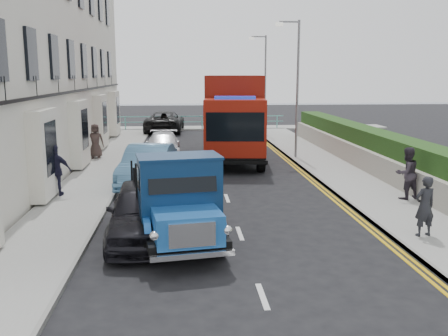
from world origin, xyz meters
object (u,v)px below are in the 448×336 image
Objects in this scene: lamp_mid at (295,81)px; red_lorry at (234,115)px; bedford_lorry at (179,206)px; pedestrian_east_near at (425,206)px; lamp_far at (264,79)px; parked_car_front at (144,211)px.

lamp_mid reaches higher than red_lorry.
red_lorry is (-3.08, 0.18, -1.71)m from lamp_mid.
lamp_mid is 0.83× the size of red_lorry.
bedford_lorry is 6.47m from pedestrian_east_near.
lamp_far is at bearing 90.00° from lamp_mid.
red_lorry is at bearing 71.15° from parked_car_front.
red_lorry is at bearing 176.71° from lamp_mid.
red_lorry is 13.70m from pedestrian_east_near.
bedford_lorry is (-5.85, -22.99, -2.90)m from lamp_far.
bedford_lorry is at bearing -41.14° from parked_car_front.
bedford_lorry reaches higher than pedestrian_east_near.
pedestrian_east_near is (0.62, -12.95, -3.07)m from lamp_mid.
lamp_mid is at bearing -98.59° from pedestrian_east_near.
pedestrian_east_near is at bearing -8.56° from bedford_lorry.
red_lorry is (-3.08, -9.82, -1.71)m from lamp_far.
lamp_far is 10.44m from red_lorry.
lamp_mid reaches higher than pedestrian_east_near.
bedford_lorry is at bearing -96.51° from red_lorry.
pedestrian_east_near is (3.71, -13.12, -1.35)m from red_lorry.
lamp_mid is 14.36m from parked_car_front.
lamp_far is 23.90m from bedford_lorry.
lamp_far is at bearing 77.90° from red_lorry.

